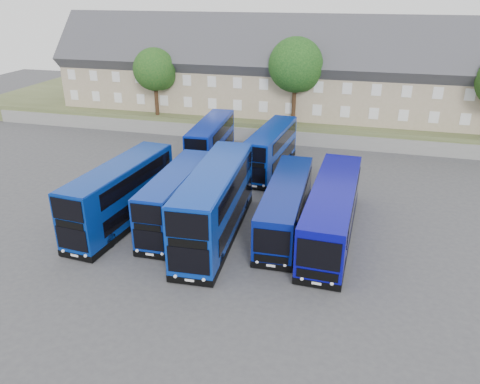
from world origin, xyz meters
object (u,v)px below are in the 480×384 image
at_px(coach_east_a, 286,206).
at_px(tree_mid, 297,67).
at_px(dd_front_left, 121,196).
at_px(dd_front_mid, 177,200).
at_px(tree_west, 156,71).

xyz_separation_m(coach_east_a, tree_mid, (-2.60, 20.63, 6.45)).
height_order(dd_front_left, tree_mid, tree_mid).
height_order(dd_front_left, dd_front_mid, dd_front_left).
relative_size(dd_front_mid, tree_mid, 1.10).
bearing_deg(dd_front_left, tree_west, 112.50).
bearing_deg(tree_mid, dd_front_mid, -102.59).
distance_m(dd_front_mid, coach_east_a, 7.77).
distance_m(tree_west, tree_mid, 16.04).
bearing_deg(tree_mid, dd_front_left, -111.07).
relative_size(dd_front_left, tree_mid, 1.23).
distance_m(coach_east_a, tree_mid, 21.77).
xyz_separation_m(coach_east_a, tree_west, (-18.60, 20.13, 5.44)).
distance_m(dd_front_mid, tree_west, 24.96).
xyz_separation_m(dd_front_left, coach_east_a, (11.51, 2.48, -0.56)).
relative_size(dd_front_left, dd_front_mid, 1.12).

